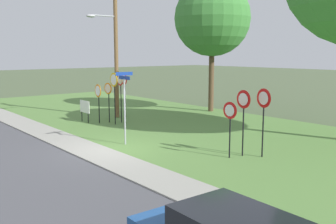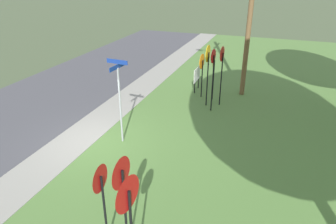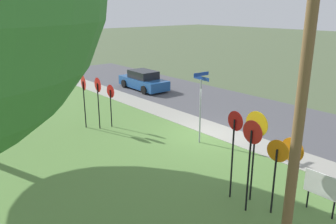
{
  "view_description": "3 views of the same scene",
  "coord_description": "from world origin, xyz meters",
  "px_view_note": "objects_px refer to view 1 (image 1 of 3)",
  "views": [
    {
      "loc": [
        13.62,
        -8.1,
        4.02
      ],
      "look_at": [
        -0.77,
        3.64,
        1.17
      ],
      "focal_mm": 41.45,
      "sensor_mm": 36.0,
      "label": 1
    },
    {
      "loc": [
        8.56,
        6.03,
        6.01
      ],
      "look_at": [
        -0.65,
        2.68,
        1.43
      ],
      "focal_mm": 33.05,
      "sensor_mm": 36.0,
      "label": 2
    },
    {
      "loc": [
        -10.28,
        11.12,
        5.8
      ],
      "look_at": [
        -0.31,
        2.69,
        1.78
      ],
      "focal_mm": 36.23,
      "sensor_mm": 36.0,
      "label": 3
    }
  ],
  "objects_px": {
    "yield_sign_near_right": "(230,117)",
    "oak_tree_left": "(212,18)",
    "stop_sign_near_left": "(108,94)",
    "stop_sign_far_right": "(125,89)",
    "stop_sign_far_left": "(98,95)",
    "yield_sign_near_left": "(263,106)",
    "stop_sign_near_right": "(114,87)",
    "stop_sign_far_center": "(120,88)",
    "utility_pole": "(114,42)",
    "street_name_post": "(125,102)",
    "yield_sign_far_left": "(243,107)",
    "notice_board": "(85,108)"
  },
  "relations": [
    {
      "from": "yield_sign_far_left",
      "to": "stop_sign_near_right",
      "type": "bearing_deg",
      "value": -174.91
    },
    {
      "from": "yield_sign_near_left",
      "to": "yield_sign_near_right",
      "type": "bearing_deg",
      "value": -116.01
    },
    {
      "from": "street_name_post",
      "to": "notice_board",
      "type": "distance_m",
      "value": 6.34
    },
    {
      "from": "yield_sign_near_right",
      "to": "yield_sign_far_left",
      "type": "relative_size",
      "value": 0.84
    },
    {
      "from": "street_name_post",
      "to": "utility_pole",
      "type": "xyz_separation_m",
      "value": [
        -6.42,
        3.45,
        2.72
      ]
    },
    {
      "from": "stop_sign_far_center",
      "to": "notice_board",
      "type": "xyz_separation_m",
      "value": [
        -1.47,
        -1.52,
        -1.19
      ]
    },
    {
      "from": "stop_sign_near_right",
      "to": "oak_tree_left",
      "type": "height_order",
      "value": "oak_tree_left"
    },
    {
      "from": "yield_sign_near_left",
      "to": "notice_board",
      "type": "distance_m",
      "value": 11.41
    },
    {
      "from": "stop_sign_far_center",
      "to": "yield_sign_near_right",
      "type": "relative_size",
      "value": 1.3
    },
    {
      "from": "yield_sign_near_right",
      "to": "utility_pole",
      "type": "relative_size",
      "value": 0.25
    },
    {
      "from": "street_name_post",
      "to": "oak_tree_left",
      "type": "distance_m",
      "value": 11.77
    },
    {
      "from": "stop_sign_near_left",
      "to": "oak_tree_left",
      "type": "xyz_separation_m",
      "value": [
        0.67,
        7.67,
        4.61
      ]
    },
    {
      "from": "stop_sign_far_right",
      "to": "street_name_post",
      "type": "bearing_deg",
      "value": -26.57
    },
    {
      "from": "utility_pole",
      "to": "notice_board",
      "type": "bearing_deg",
      "value": -82.74
    },
    {
      "from": "stop_sign_near_left",
      "to": "yield_sign_near_right",
      "type": "distance_m",
      "value": 9.59
    },
    {
      "from": "notice_board",
      "to": "stop_sign_near_right",
      "type": "bearing_deg",
      "value": 27.64
    },
    {
      "from": "stop_sign_far_right",
      "to": "yield_sign_near_left",
      "type": "relative_size",
      "value": 1.07
    },
    {
      "from": "stop_sign_far_right",
      "to": "utility_pole",
      "type": "xyz_separation_m",
      "value": [
        -2.55,
        0.95,
        2.59
      ]
    },
    {
      "from": "stop_sign_far_center",
      "to": "yield_sign_near_left",
      "type": "relative_size",
      "value": 1.06
    },
    {
      "from": "stop_sign_near_left",
      "to": "oak_tree_left",
      "type": "relative_size",
      "value": 0.26
    },
    {
      "from": "street_name_post",
      "to": "yield_sign_far_left",
      "type": "bearing_deg",
      "value": 32.76
    },
    {
      "from": "stop_sign_far_center",
      "to": "street_name_post",
      "type": "height_order",
      "value": "street_name_post"
    },
    {
      "from": "stop_sign_near_right",
      "to": "yield_sign_near_right",
      "type": "relative_size",
      "value": 1.34
    },
    {
      "from": "stop_sign_near_left",
      "to": "street_name_post",
      "type": "distance_m",
      "value": 5.69
    },
    {
      "from": "street_name_post",
      "to": "yield_sign_near_right",
      "type": "bearing_deg",
      "value": 27.08
    },
    {
      "from": "stop_sign_near_left",
      "to": "stop_sign_far_right",
      "type": "relative_size",
      "value": 0.8
    },
    {
      "from": "stop_sign_far_right",
      "to": "yield_sign_near_left",
      "type": "height_order",
      "value": "stop_sign_far_right"
    },
    {
      "from": "yield_sign_near_right",
      "to": "oak_tree_left",
      "type": "bearing_deg",
      "value": 135.13
    },
    {
      "from": "stop_sign_far_left",
      "to": "oak_tree_left",
      "type": "relative_size",
      "value": 0.25
    },
    {
      "from": "oak_tree_left",
      "to": "yield_sign_near_right",
      "type": "bearing_deg",
      "value": -42.18
    },
    {
      "from": "oak_tree_left",
      "to": "stop_sign_far_right",
      "type": "bearing_deg",
      "value": -84.8
    },
    {
      "from": "stop_sign_near_left",
      "to": "stop_sign_near_right",
      "type": "height_order",
      "value": "stop_sign_near_right"
    },
    {
      "from": "yield_sign_far_left",
      "to": "notice_board",
      "type": "bearing_deg",
      "value": -170.27
    },
    {
      "from": "yield_sign_far_left",
      "to": "notice_board",
      "type": "relative_size",
      "value": 2.06
    },
    {
      "from": "stop_sign_far_left",
      "to": "stop_sign_far_center",
      "type": "distance_m",
      "value": 1.32
    },
    {
      "from": "stop_sign_near_left",
      "to": "stop_sign_far_right",
      "type": "xyz_separation_m",
      "value": [
        1.34,
        0.24,
        0.37
      ]
    },
    {
      "from": "utility_pole",
      "to": "stop_sign_near_right",
      "type": "bearing_deg",
      "value": -32.6
    },
    {
      "from": "stop_sign_near_left",
      "to": "yield_sign_far_left",
      "type": "relative_size",
      "value": 0.89
    },
    {
      "from": "stop_sign_far_left",
      "to": "yield_sign_near_right",
      "type": "distance_m",
      "value": 9.68
    },
    {
      "from": "yield_sign_near_left",
      "to": "yield_sign_far_left",
      "type": "xyz_separation_m",
      "value": [
        -0.59,
        -0.45,
        -0.07
      ]
    },
    {
      "from": "stop_sign_far_left",
      "to": "notice_board",
      "type": "distance_m",
      "value": 1.21
    },
    {
      "from": "yield_sign_far_left",
      "to": "utility_pole",
      "type": "height_order",
      "value": "utility_pole"
    },
    {
      "from": "yield_sign_near_left",
      "to": "notice_board",
      "type": "height_order",
      "value": "yield_sign_near_left"
    },
    {
      "from": "stop_sign_near_right",
      "to": "yield_sign_near_right",
      "type": "height_order",
      "value": "stop_sign_near_right"
    },
    {
      "from": "yield_sign_far_left",
      "to": "oak_tree_left",
      "type": "distance_m",
      "value": 12.5
    },
    {
      "from": "stop_sign_far_center",
      "to": "utility_pole",
      "type": "distance_m",
      "value": 3.2
    },
    {
      "from": "stop_sign_near_right",
      "to": "yield_sign_near_right",
      "type": "xyz_separation_m",
      "value": [
        8.75,
        -0.29,
        -0.53
      ]
    },
    {
      "from": "stop_sign_far_left",
      "to": "yield_sign_near_left",
      "type": "xyz_separation_m",
      "value": [
        10.41,
        1.25,
        0.38
      ]
    },
    {
      "from": "stop_sign_far_center",
      "to": "street_name_post",
      "type": "bearing_deg",
      "value": -25.83
    },
    {
      "from": "street_name_post",
      "to": "notice_board",
      "type": "relative_size",
      "value": 2.53
    }
  ]
}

